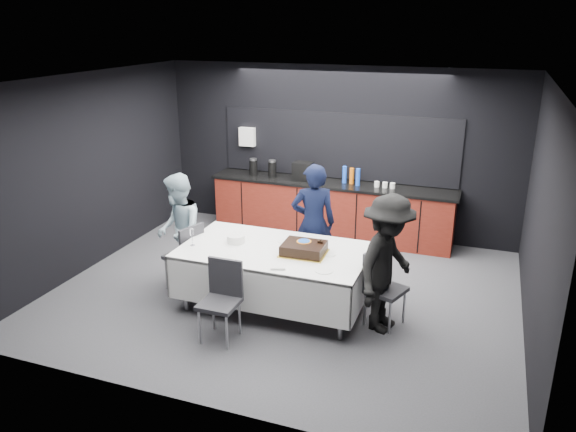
% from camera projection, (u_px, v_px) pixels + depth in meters
% --- Properties ---
extents(ground, '(6.00, 6.00, 0.00)m').
position_uv_depth(ground, '(285.00, 291.00, 7.60)').
color(ground, '#46464B').
rests_on(ground, ground).
extents(room_shell, '(6.04, 5.04, 2.82)m').
position_uv_depth(room_shell, '(285.00, 157.00, 6.98)').
color(room_shell, white).
rests_on(room_shell, ground).
extents(kitchenette, '(4.10, 0.64, 2.05)m').
position_uv_depth(kitchenette, '(330.00, 205.00, 9.39)').
color(kitchenette, '#5A160E').
rests_on(kitchenette, ground).
extents(party_table, '(2.32, 1.32, 0.78)m').
position_uv_depth(party_table, '(274.00, 259.00, 7.03)').
color(party_table, '#99999E').
rests_on(party_table, ground).
extents(cake_assembly, '(0.56, 0.46, 0.17)m').
position_uv_depth(cake_assembly, '(304.00, 249.00, 6.82)').
color(cake_assembly, '#E7BF44').
rests_on(cake_assembly, party_table).
extents(plate_stack, '(0.23, 0.23, 0.10)m').
position_uv_depth(plate_stack, '(236.00, 239.00, 7.18)').
color(plate_stack, white).
rests_on(plate_stack, party_table).
extents(loose_plate_near, '(0.18, 0.18, 0.01)m').
position_uv_depth(loose_plate_near, '(229.00, 258.00, 6.70)').
color(loose_plate_near, white).
rests_on(loose_plate_near, party_table).
extents(loose_plate_right_a, '(0.19, 0.19, 0.01)m').
position_uv_depth(loose_plate_right_a, '(328.00, 254.00, 6.82)').
color(loose_plate_right_a, white).
rests_on(loose_plate_right_a, party_table).
extents(loose_plate_right_b, '(0.21, 0.21, 0.01)m').
position_uv_depth(loose_plate_right_b, '(324.00, 270.00, 6.38)').
color(loose_plate_right_b, white).
rests_on(loose_plate_right_b, party_table).
extents(loose_plate_far, '(0.19, 0.19, 0.01)m').
position_uv_depth(loose_plate_far, '(285.00, 241.00, 7.22)').
color(loose_plate_far, white).
rests_on(loose_plate_far, party_table).
extents(fork_pile, '(0.20, 0.16, 0.03)m').
position_uv_depth(fork_pile, '(278.00, 268.00, 6.43)').
color(fork_pile, white).
rests_on(fork_pile, party_table).
extents(champagne_flute, '(0.06, 0.06, 0.22)m').
position_uv_depth(champagne_flute, '(192.00, 234.00, 7.04)').
color(champagne_flute, white).
rests_on(champagne_flute, party_table).
extents(chair_left, '(0.53, 0.53, 0.92)m').
position_uv_depth(chair_left, '(187.00, 252.00, 7.51)').
color(chair_left, '#29292E').
rests_on(chair_left, ground).
extents(chair_right, '(0.54, 0.54, 0.92)m').
position_uv_depth(chair_right, '(380.00, 282.00, 6.67)').
color(chair_right, '#29292E').
rests_on(chair_right, ground).
extents(chair_near, '(0.42, 0.42, 0.92)m').
position_uv_depth(chair_near, '(222.00, 294.00, 6.37)').
color(chair_near, '#29292E').
rests_on(chair_near, ground).
extents(person_center, '(0.72, 0.61, 1.68)m').
position_uv_depth(person_center, '(313.00, 223.00, 7.68)').
color(person_center, black).
rests_on(person_center, ground).
extents(person_left, '(0.89, 0.95, 1.57)m').
position_uv_depth(person_left, '(179.00, 231.00, 7.56)').
color(person_left, '#9DB9C6').
rests_on(person_left, ground).
extents(person_right, '(0.87, 1.19, 1.66)m').
position_uv_depth(person_right, '(387.00, 264.00, 6.43)').
color(person_right, black).
rests_on(person_right, ground).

